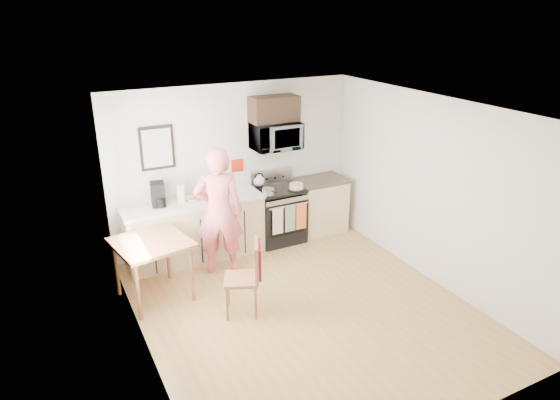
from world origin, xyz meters
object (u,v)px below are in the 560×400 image
range (279,216)px  person (219,212)px  chair (252,268)px  dining_table (151,248)px  cake (296,186)px  microwave (276,136)px

range → person: bearing=-155.8°
chair → person: bearing=112.8°
person → dining_table: bearing=36.5°
dining_table → chair: size_ratio=0.92×
dining_table → cake: 2.60m
range → microwave: bearing=90.1°
chair → cake: size_ratio=3.61×
dining_table → chair: bearing=-41.2°
person → cake: (1.47, 0.38, 0.02)m
microwave → person: 1.62m
range → cake: 0.60m
range → person: size_ratio=0.61×
microwave → dining_table: (-2.28, -0.94, -1.02)m
range → microwave: microwave is taller
person → cake: person is taller
microwave → person: (-1.24, -0.66, -0.81)m
chair → cake: cake is taller
microwave → person: size_ratio=0.40×
microwave → cake: 0.87m
microwave → chair: size_ratio=0.77×
range → dining_table: size_ratio=1.28×
range → person: 1.45m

